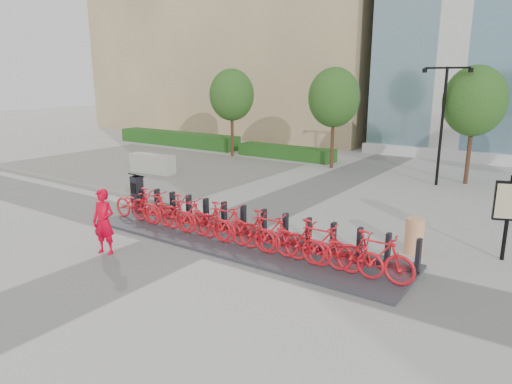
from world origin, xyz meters
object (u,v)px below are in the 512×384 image
Objects in this scene: construction_barrel at (414,236)px; jersey_barrier at (152,164)px; bike_0 at (136,205)px; kiosk at (137,193)px; worker_red at (104,222)px; map_sign at (509,205)px.

construction_barrel is 0.39× the size of jersey_barrier.
construction_barrel is 14.08m from jersey_barrier.
bike_0 is 8.47m from construction_barrel.
kiosk is 0.78× the size of worker_red.
map_sign is at bearing 22.20° from construction_barrel.
bike_0 is 1.10× the size of worker_red.
worker_red is at bearing -54.59° from jersey_barrier.
worker_red is at bearing -145.15° from construction_barrel.
kiosk is at bearing 46.74° from bike_0.
kiosk is 1.44× the size of construction_barrel.
worker_red is at bearing -168.62° from map_sign.
construction_barrel is at bearing 19.66° from worker_red.
kiosk is 0.57× the size of jersey_barrier.
construction_barrel is at bearing -178.62° from map_sign.
kiosk reaches higher than construction_barrel.
construction_barrel is 0.43× the size of map_sign.
construction_barrel is 2.39m from map_sign.
bike_0 is 0.92m from kiosk.
worker_red is at bearing -50.56° from kiosk.
bike_0 is 0.80× the size of jersey_barrier.
kiosk is at bearing -51.92° from jersey_barrier.
map_sign is at bearing 17.02° from worker_red.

